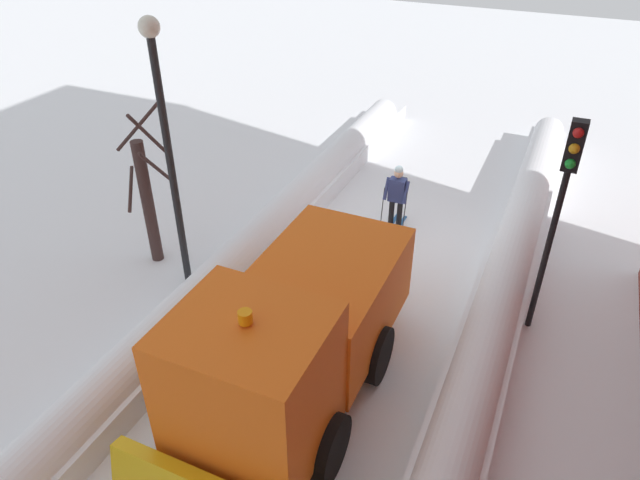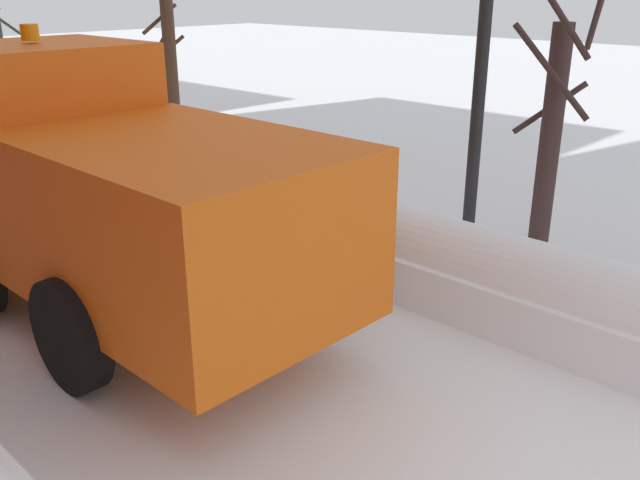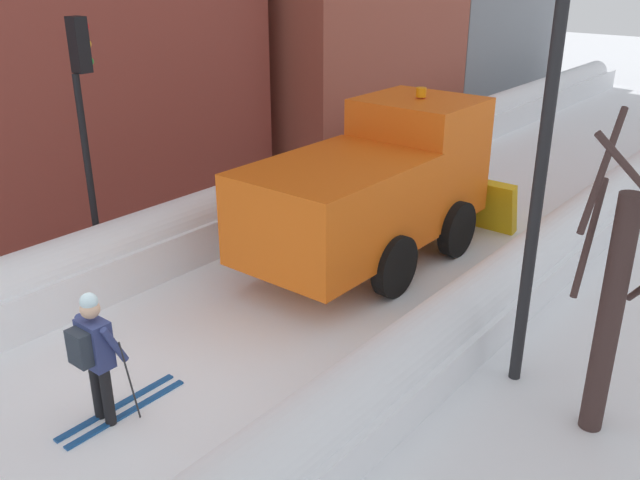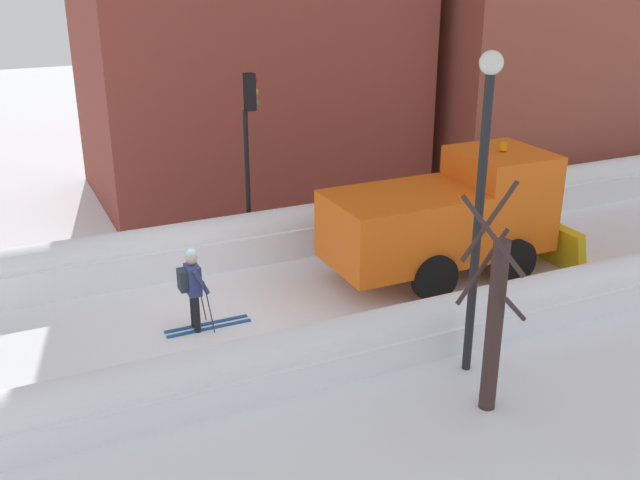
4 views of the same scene
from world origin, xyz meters
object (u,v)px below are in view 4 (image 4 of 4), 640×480
(skier, at_px, (193,286))
(street_lamp, at_px, (481,182))
(plow_truck, at_px, (450,216))
(traffic_light_pole, at_px, (250,129))
(bare_tree_near, at_px, (494,318))

(skier, distance_m, street_lamp, 6.15)
(skier, relative_size, street_lamp, 0.31)
(street_lamp, bearing_deg, plow_truck, 150.69)
(skier, height_order, traffic_light_pole, traffic_light_pole)
(traffic_light_pole, bearing_deg, bare_tree_near, 7.27)
(bare_tree_near, bearing_deg, street_lamp, 159.92)
(skier, bearing_deg, bare_tree_near, 37.86)
(skier, bearing_deg, street_lamp, 48.97)
(traffic_light_pole, bearing_deg, skier, -35.22)
(plow_truck, bearing_deg, bare_tree_near, -27.26)
(skier, bearing_deg, plow_truck, 91.92)
(plow_truck, relative_size, street_lamp, 1.02)
(skier, distance_m, bare_tree_near, 6.16)
(street_lamp, relative_size, bare_tree_near, 1.49)
(plow_truck, bearing_deg, street_lamp, -29.31)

